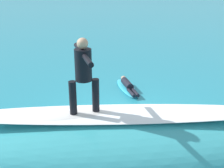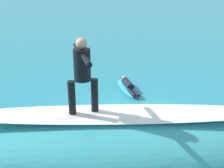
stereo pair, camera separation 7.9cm
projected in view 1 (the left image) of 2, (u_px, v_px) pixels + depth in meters
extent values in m
plane|color=teal|center=(122.00, 120.00, 9.44)|extent=(120.00, 120.00, 0.00)
ellipsoid|color=teal|center=(117.00, 143.00, 6.90)|extent=(9.01, 3.97, 1.44)
ellipsoid|color=white|center=(117.00, 114.00, 6.63)|extent=(7.47, 2.00, 0.08)
ellipsoid|color=silver|center=(85.00, 114.00, 6.60)|extent=(2.17, 0.70, 0.10)
cylinder|color=black|center=(73.00, 98.00, 6.38)|extent=(0.16, 0.16, 0.75)
cylinder|color=black|center=(96.00, 95.00, 6.51)|extent=(0.16, 0.16, 0.75)
cylinder|color=black|center=(83.00, 65.00, 6.18)|extent=(0.39, 0.39, 0.68)
sphere|color=tan|center=(82.00, 43.00, 6.01)|extent=(0.23, 0.23, 0.23)
cylinder|color=black|center=(88.00, 61.00, 5.66)|extent=(0.17, 0.62, 0.11)
cylinder|color=black|center=(79.00, 48.00, 6.53)|extent=(0.17, 0.62, 0.11)
ellipsoid|color=#33B2D1|center=(127.00, 88.00, 11.84)|extent=(0.73, 2.10, 0.09)
cylinder|color=black|center=(127.00, 84.00, 11.77)|extent=(0.35, 0.82, 0.28)
sphere|color=tan|center=(123.00, 78.00, 12.18)|extent=(0.20, 0.20, 0.20)
cylinder|color=black|center=(135.00, 92.00, 11.16)|extent=(0.19, 0.67, 0.13)
cylinder|color=black|center=(131.00, 93.00, 11.12)|extent=(0.19, 0.67, 0.13)
ellipsoid|color=white|center=(47.00, 113.00, 9.74)|extent=(0.83, 0.79, 0.17)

